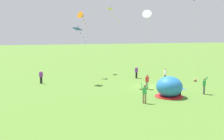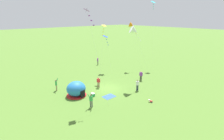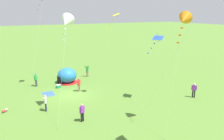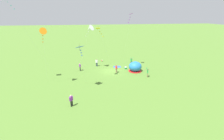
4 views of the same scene
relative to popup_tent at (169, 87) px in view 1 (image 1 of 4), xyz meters
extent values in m
plane|color=#517A2D|center=(4.94, -0.91, -1.00)|extent=(300.00, 300.00, 0.00)
ellipsoid|color=#2672BF|center=(0.00, 0.01, 0.05)|extent=(2.70, 2.60, 2.10)
cylinder|color=red|center=(0.00, 0.01, -0.95)|extent=(2.81, 2.81, 0.10)
cube|color=black|center=(0.29, -1.23, -0.45)|extent=(0.81, 0.30, 1.10)
cube|color=#3359A5|center=(3.23, -3.34, -0.99)|extent=(1.71, 1.31, 0.01)
cube|color=#1E8C4C|center=(1.63, -1.68, -0.81)|extent=(0.43, 0.56, 0.38)
cube|color=white|center=(1.63, -1.68, -0.59)|extent=(0.44, 0.57, 0.06)
cylinder|color=red|center=(6.27, -8.31, -0.83)|extent=(0.31, 0.37, 0.22)
sphere|color=tan|center=(6.19, -8.06, -0.80)|extent=(0.19, 0.19, 0.19)
cylinder|color=white|center=(6.19, -8.06, -0.71)|extent=(0.24, 0.24, 0.06)
cylinder|color=tan|center=(6.14, -8.22, -0.91)|extent=(0.07, 0.07, 0.17)
cylinder|color=tan|center=(6.33, -8.16, -0.91)|extent=(0.07, 0.07, 0.17)
cylinder|color=navy|center=(6.23, -8.45, -0.93)|extent=(0.09, 0.09, 0.13)
cylinder|color=navy|center=(6.38, -8.40, -0.93)|extent=(0.09, 0.09, 0.13)
cylinder|color=#8C7251|center=(4.07, 0.34, -0.56)|extent=(0.15, 0.15, 0.88)
cylinder|color=#8C7251|center=(4.17, 0.16, -0.56)|extent=(0.15, 0.15, 0.88)
cube|color=red|center=(4.12, 0.25, 0.18)|extent=(0.39, 0.45, 0.60)
sphere|color=brown|center=(4.12, 0.25, 0.61)|extent=(0.22, 0.22, 0.22)
cylinder|color=red|center=(4.00, 0.47, 0.18)|extent=(0.09, 0.09, 0.58)
cylinder|color=red|center=(4.24, 0.03, 0.18)|extent=(0.09, 0.09, 0.58)
cylinder|color=#8C7251|center=(-1.30, 3.64, -0.56)|extent=(0.15, 0.15, 0.88)
cylinder|color=#8C7251|center=(-1.40, 3.46, -0.56)|extent=(0.15, 0.15, 0.88)
cube|color=green|center=(-1.35, 3.55, 0.18)|extent=(0.39, 0.45, 0.60)
sphere|color=brown|center=(-1.35, 3.55, 0.61)|extent=(0.22, 0.22, 0.22)
cylinder|color=green|center=(-1.10, 3.72, 0.65)|extent=(0.39, 0.20, 0.50)
cylinder|color=green|center=(-1.34, 3.25, 0.65)|extent=(0.36, 0.30, 0.50)
cylinder|color=#4C4C51|center=(-0.26, -4.19, -0.56)|extent=(0.15, 0.15, 0.88)
cylinder|color=#4C4C51|center=(-0.39, -4.03, -0.56)|extent=(0.15, 0.15, 0.88)
cube|color=green|center=(-0.33, -4.11, 0.18)|extent=(0.42, 0.45, 0.60)
sphere|color=brown|center=(-0.33, -4.11, 0.61)|extent=(0.22, 0.22, 0.22)
cylinder|color=green|center=(-0.28, -4.41, 0.65)|extent=(0.32, 0.34, 0.50)
cylinder|color=green|center=(-0.61, -3.99, 0.65)|extent=(0.38, 0.26, 0.50)
cylinder|color=black|center=(11.63, -2.24, -0.56)|extent=(0.15, 0.15, 0.88)
cylinder|color=black|center=(11.56, -2.05, -0.56)|extent=(0.15, 0.15, 0.88)
cube|color=purple|center=(11.60, -2.14, 0.18)|extent=(0.35, 0.44, 0.60)
sphere|color=tan|center=(11.60, -2.14, 0.61)|extent=(0.22, 0.22, 0.22)
cylinder|color=purple|center=(11.68, -2.38, 0.18)|extent=(0.09, 0.09, 0.58)
cylinder|color=purple|center=(11.51, -1.91, 0.18)|extent=(0.09, 0.09, 0.58)
cylinder|color=#1E2347|center=(7.75, -4.55, -0.56)|extent=(0.15, 0.15, 0.88)
cylinder|color=#1E2347|center=(7.94, -4.60, -0.56)|extent=(0.15, 0.15, 0.88)
cube|color=white|center=(7.85, -4.57, 0.18)|extent=(0.43, 0.33, 0.60)
sphere|color=tan|center=(7.85, -4.57, 0.61)|extent=(0.22, 0.22, 0.22)
cylinder|color=white|center=(7.60, -4.51, 0.18)|extent=(0.09, 0.09, 0.58)
cylinder|color=white|center=(8.09, -4.64, 0.18)|extent=(0.09, 0.09, 0.58)
cylinder|color=black|center=(12.33, 11.28, -0.56)|extent=(0.15, 0.15, 0.88)
cylinder|color=black|center=(12.19, 11.14, -0.56)|extent=(0.15, 0.15, 0.88)
cube|color=purple|center=(12.26, 11.21, 0.18)|extent=(0.44, 0.44, 0.60)
sphere|color=beige|center=(12.26, 11.21, 0.61)|extent=(0.22, 0.22, 0.22)
cylinder|color=purple|center=(12.44, 11.38, 0.18)|extent=(0.09, 0.09, 0.58)
cylinder|color=purple|center=(12.08, 11.04, 0.18)|extent=(0.09, 0.09, 0.58)
cylinder|color=silver|center=(10.48, -3.43, 3.36)|extent=(2.75, 2.10, 8.71)
cylinder|color=brown|center=(11.85, -4.48, -0.97)|extent=(0.03, 0.03, 0.06)
cone|color=white|center=(9.11, -2.39, 7.71)|extent=(1.97, 1.91, 1.60)
cube|color=white|center=(9.43, -2.63, 7.16)|extent=(0.12, 0.21, 0.12)
cube|color=white|center=(9.70, -2.84, 6.69)|extent=(0.20, 0.16, 0.12)
cube|color=white|center=(9.97, -3.05, 6.22)|extent=(0.18, 0.19, 0.12)
cylinder|color=silver|center=(10.68, 5.43, 2.50)|extent=(0.44, 2.49, 6.99)
cylinder|color=brown|center=(10.46, 4.18, -0.97)|extent=(0.03, 0.03, 0.06)
cube|color=blue|center=(10.90, 6.67, 5.99)|extent=(1.39, 1.37, 0.36)
cylinder|color=#332314|center=(10.90, 6.67, 6.00)|extent=(0.08, 0.36, 0.95)
cube|color=blue|center=(10.83, 6.28, 5.42)|extent=(0.21, 0.13, 0.12)
cube|color=blue|center=(10.77, 5.95, 4.94)|extent=(0.21, 0.14, 0.12)
cube|color=blue|center=(10.72, 5.62, 4.45)|extent=(0.21, 0.12, 0.12)
cylinder|color=silver|center=(6.27, 2.03, 3.65)|extent=(3.26, 2.68, 9.30)
cylinder|color=brown|center=(4.65, 0.70, -0.97)|extent=(0.03, 0.03, 0.06)
cube|color=yellow|center=(7.89, 3.36, 8.30)|extent=(0.72, 0.68, 0.28)
cylinder|color=#332314|center=(7.89, 3.36, 8.31)|extent=(0.22, 0.18, 0.59)
cube|color=yellow|center=(7.58, 3.10, 7.77)|extent=(0.20, 0.15, 0.12)
cube|color=yellow|center=(7.31, 2.88, 7.32)|extent=(0.19, 0.17, 0.12)
cube|color=yellow|center=(7.04, 2.66, 6.86)|extent=(0.13, 0.21, 0.12)
cylinder|color=silver|center=(16.79, 3.51, 3.52)|extent=(1.17, 2.26, 9.03)
cylinder|color=brown|center=(17.37, 2.39, -0.97)|extent=(0.03, 0.03, 0.06)
cone|color=orange|center=(16.21, 4.63, 8.03)|extent=(1.44, 1.47, 1.26)
cube|color=orange|center=(16.38, 4.31, 7.42)|extent=(0.19, 0.18, 0.12)
cube|color=orange|center=(16.52, 4.03, 6.90)|extent=(0.21, 0.15, 0.12)
cube|color=orange|center=(16.66, 3.76, 6.38)|extent=(0.21, 0.13, 0.12)
cylinder|color=silver|center=(18.95, 1.11, 5.83)|extent=(4.32, 4.22, 13.66)
cylinder|color=brown|center=(16.79, -0.99, -0.97)|extent=(0.03, 0.03, 0.06)
cylinder|color=silver|center=(1.09, -3.87, 4.76)|extent=(0.86, 2.88, 11.52)
cylinder|color=brown|center=(1.52, -5.30, -0.97)|extent=(0.03, 0.03, 0.06)
cube|color=purple|center=(0.94, -3.35, 8.83)|extent=(0.20, 0.08, 0.12)
camera|label=1|loc=(-22.00, 14.82, 5.18)|focal=42.00mm
camera|label=2|loc=(-11.25, -20.36, 9.86)|focal=28.00mm
camera|label=3|loc=(28.59, -8.22, 8.57)|focal=35.00mm
camera|label=4|loc=(9.77, 28.78, 10.51)|focal=24.00mm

